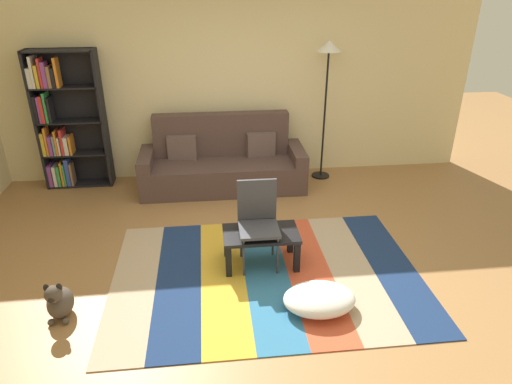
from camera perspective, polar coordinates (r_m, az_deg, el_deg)
The scene contains 11 objects.
ground_plane at distance 4.79m, azimuth 0.35°, elevation -9.18°, with size 14.00×14.00×0.00m, color #9E7042.
back_wall at distance 6.62m, azimuth -2.26°, elevation 13.55°, with size 6.80×0.10×2.70m, color beige.
rug at distance 4.65m, azimuth 1.33°, elevation -10.39°, with size 3.07×2.16×0.01m.
couch at distance 6.40m, azimuth -4.20°, elevation 3.56°, with size 2.26×0.80×1.00m.
bookshelf at distance 6.76m, azimuth -23.13°, elevation 7.93°, with size 0.90×0.28×1.89m.
coffee_table at distance 4.65m, azimuth 0.62°, elevation -5.82°, with size 0.77×0.44×0.37m.
pouf at distance 4.22m, azimuth 7.96°, elevation -13.19°, with size 0.65×0.49×0.20m, color white.
dog at distance 4.43m, azimuth -23.51°, elevation -12.50°, with size 0.22×0.35×0.40m.
standing_lamp at distance 6.42m, azimuth 9.03°, elevation 15.45°, with size 0.32×0.32×1.96m.
tv_remote at distance 4.66m, azimuth -0.58°, elevation -4.58°, with size 0.04×0.15×0.02m, color black.
folding_chair at distance 4.58m, azimuth 0.24°, elevation -3.08°, with size 0.40×0.40×0.90m.
Camera 1 is at (-0.47, -3.90, 2.74)m, focal length 31.81 mm.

